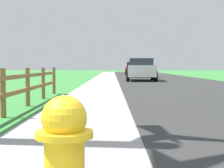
{
  "coord_description": "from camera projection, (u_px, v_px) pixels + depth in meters",
  "views": [
    {
      "loc": [
        -0.4,
        -0.66,
        0.99
      ],
      "look_at": [
        -0.41,
        6.46,
        0.62
      ],
      "focal_mm": 54.26,
      "sensor_mm": 36.0,
      "label": 1
    }
  ],
  "objects": [
    {
      "name": "parked_suv_white",
      "position": [
        142.0,
        69.0,
        23.57
      ],
      "size": [
        2.19,
        4.73,
        1.54
      ],
      "color": "white",
      "rests_on": "ground"
    },
    {
      "name": "road_asphalt",
      "position": [
        160.0,
        78.0,
        27.67
      ],
      "size": [
        7.0,
        66.0,
        0.01
      ],
      "primitive_type": "cube",
      "color": "#303030",
      "rests_on": "ground"
    },
    {
      "name": "rail_fence",
      "position": [
        4.0,
        89.0,
        6.46
      ],
      "size": [
        0.11,
        11.45,
        0.96
      ],
      "color": "brown",
      "rests_on": "ground"
    },
    {
      "name": "curb_concrete",
      "position": [
        81.0,
        78.0,
        27.68
      ],
      "size": [
        6.0,
        66.0,
        0.01
      ],
      "primitive_type": "cube",
      "color": "#9F9D9F",
      "rests_on": "ground"
    },
    {
      "name": "ground_plane",
      "position": [
        118.0,
        79.0,
        25.68
      ],
      "size": [
        120.0,
        120.0,
        0.0
      ],
      "primitive_type": "plane",
      "color": "#39853A"
    },
    {
      "name": "parked_car_blue",
      "position": [
        142.0,
        69.0,
        31.35
      ],
      "size": [
        2.28,
        4.63,
        1.4
      ],
      "color": "navy",
      "rests_on": "ground"
    },
    {
      "name": "grass_verge",
      "position": [
        63.0,
        78.0,
        27.69
      ],
      "size": [
        5.0,
        66.0,
        0.0
      ],
      "primitive_type": "cube",
      "color": "#39853A",
      "rests_on": "ground"
    },
    {
      "name": "parked_car_red",
      "position": [
        134.0,
        68.0,
        41.24
      ],
      "size": [
        2.22,
        4.67,
        1.51
      ],
      "color": "maroon",
      "rests_on": "ground"
    }
  ]
}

